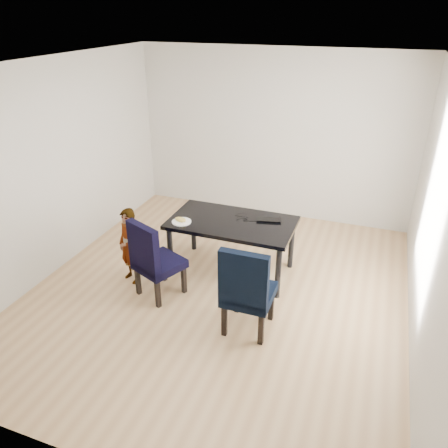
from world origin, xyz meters
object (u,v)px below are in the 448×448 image
(child, at_px, (130,246))
(chair_right, at_px, (249,287))
(dining_table, at_px, (232,246))
(chair_left, at_px, (159,258))
(plate, at_px, (182,222))
(laptop, at_px, (269,218))

(child, bearing_deg, chair_right, 10.65)
(dining_table, xyz_separation_m, chair_right, (0.55, -1.03, 0.16))
(child, bearing_deg, chair_left, 7.84)
(chair_left, bearing_deg, plate, 107.37)
(chair_left, relative_size, laptop, 3.26)
(chair_right, relative_size, plate, 4.34)
(dining_table, distance_m, chair_left, 1.03)
(dining_table, distance_m, child, 1.32)
(chair_right, distance_m, child, 1.74)
(child, bearing_deg, dining_table, 52.80)
(dining_table, height_order, chair_left, chair_left)
(chair_left, xyz_separation_m, plate, (0.06, 0.53, 0.24))
(chair_right, distance_m, plate, 1.40)
(chair_right, bearing_deg, dining_table, 118.07)
(chair_left, distance_m, chair_right, 1.23)
(child, height_order, laptop, child)
(chair_left, height_order, laptop, chair_left)
(chair_left, xyz_separation_m, chair_right, (1.21, -0.24, 0.03))
(chair_left, height_order, child, chair_left)
(child, bearing_deg, plate, 59.16)
(child, xyz_separation_m, laptop, (1.57, 0.87, 0.26))
(chair_left, bearing_deg, dining_table, 73.78)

